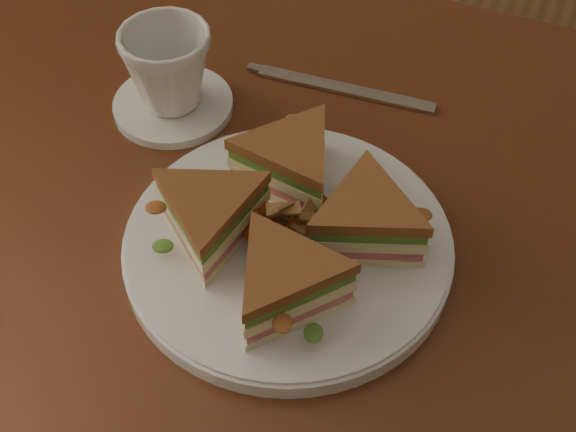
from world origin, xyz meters
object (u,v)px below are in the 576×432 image
at_px(spoon, 257,154).
at_px(table, 313,282).
at_px(coffee_cup, 168,69).
at_px(sandwich_wedges, 288,220).
at_px(plate, 288,246).
at_px(knife, 333,87).
at_px(saucer, 173,105).

bearing_deg(spoon, table, -34.77).
height_order(spoon, coffee_cup, coffee_cup).
relative_size(sandwich_wedges, coffee_cup, 2.96).
height_order(plate, coffee_cup, coffee_cup).
xyz_separation_m(knife, coffee_cup, (-0.15, -0.10, 0.05)).
xyz_separation_m(spoon, saucer, (-0.11, 0.03, 0.00)).
bearing_deg(table, sandwich_wedges, -100.90).
relative_size(table, knife, 5.57).
bearing_deg(table, saucer, 156.03).
height_order(sandwich_wedges, knife, sandwich_wedges).
distance_m(sandwich_wedges, saucer, 0.24).
height_order(table, saucer, saucer).
relative_size(plate, sandwich_wedges, 1.06).
bearing_deg(plate, saucer, 144.88).
bearing_deg(spoon, knife, 74.19).
xyz_separation_m(knife, saucer, (-0.15, -0.10, 0.00)).
bearing_deg(sandwich_wedges, table, 79.10).
bearing_deg(table, spoon, 146.90).
xyz_separation_m(table, plate, (-0.01, -0.05, 0.11)).
distance_m(plate, coffee_cup, 0.24).
bearing_deg(saucer, knife, 33.73).
bearing_deg(sandwich_wedges, knife, 100.58).
bearing_deg(knife, coffee_cup, -150.00).
xyz_separation_m(table, knife, (-0.05, 0.19, 0.10)).
bearing_deg(spoon, plate, -54.53).
relative_size(sandwich_wedges, knife, 1.31).
bearing_deg(sandwich_wedges, coffee_cup, 144.88).
relative_size(plate, saucer, 2.33).
distance_m(sandwich_wedges, knife, 0.24).
height_order(table, spoon, spoon).
bearing_deg(spoon, sandwich_wedges, -54.53).
bearing_deg(plate, table, 79.10).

